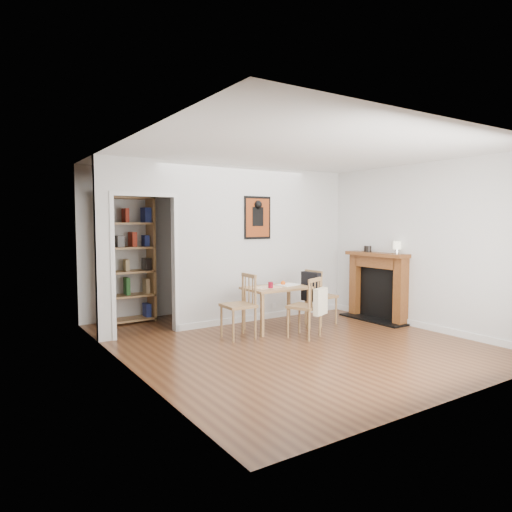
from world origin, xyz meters
TOP-DOWN VIEW (x-y plane):
  - ground at (0.00, 0.00)m, footprint 5.20×5.20m
  - room_shell at (0.10, 1.34)m, footprint 5.20×5.20m
  - dining_table at (0.28, 0.62)m, footprint 0.99×0.63m
  - chair_left at (-0.49, 0.49)m, footprint 0.48×0.48m
  - chair_right at (1.10, 0.53)m, footprint 0.55×0.49m
  - chair_front at (0.34, -0.01)m, footprint 0.58×0.61m
  - bookshelf at (-1.50, 2.40)m, footprint 0.89×0.36m
  - fireplace at (2.16, 0.25)m, footprint 0.45×1.25m
  - red_glass at (0.11, 0.54)m, footprint 0.08×0.08m
  - orange_fruit at (0.46, 0.68)m, footprint 0.08×0.08m
  - placemat at (0.12, 0.65)m, footprint 0.42×0.32m
  - notebook at (0.53, 0.66)m, footprint 0.38×0.31m
  - mantel_lamp at (2.16, -0.14)m, footprint 0.13×0.13m
  - ceramic_jar_a at (2.09, 0.41)m, footprint 0.09×0.09m
  - ceramic_jar_b at (2.16, 0.53)m, footprint 0.08×0.08m

SIDE VIEW (x-z plane):
  - ground at x=0.00m, z-range 0.00..0.00m
  - chair_front at x=0.34m, z-range 0.01..0.89m
  - chair_left at x=-0.49m, z-range 0.00..0.93m
  - chair_right at x=1.10m, z-range 0.02..0.92m
  - dining_table at x=0.28m, z-range 0.26..0.93m
  - fireplace at x=2.16m, z-range 0.04..1.20m
  - placemat at x=0.12m, z-range 0.67..0.68m
  - notebook at x=0.53m, z-range 0.67..0.69m
  - orange_fruit at x=0.46m, z-range 0.67..0.75m
  - red_glass at x=0.11m, z-range 0.67..0.77m
  - bookshelf at x=-1.50m, z-range -0.01..2.11m
  - ceramic_jar_b at x=2.16m, z-range 1.16..1.26m
  - ceramic_jar_a at x=2.09m, z-range 1.16..1.27m
  - mantel_lamp at x=2.16m, z-range 1.18..1.39m
  - room_shell at x=0.10m, z-range -1.30..3.90m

